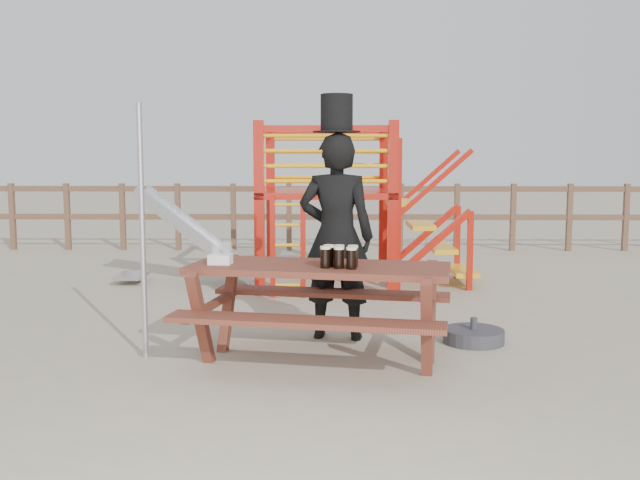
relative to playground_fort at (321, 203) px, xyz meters
The scene contains 10 objects.
ground 3.74m from the playground_fort, 91.99° to the right, with size 60.00×60.00×0.00m, color tan.
back_fence 3.44m from the playground_fort, 92.08° to the left, with size 15.09×0.09×1.20m.
playground_fort is the anchor object (origin of this frame).
picnic_table 3.68m from the playground_fort, 89.29° to the right, with size 2.30×1.78×0.80m.
man_with_hat 2.84m from the playground_fort, 86.19° to the right, with size 0.75×0.55×2.23m.
metal_pole 3.79m from the playground_fort, 111.75° to the right, with size 0.05×0.05×2.10m, color #B2B2B7.
parasol_base 3.47m from the playground_fort, 64.53° to the right, with size 0.55×0.55×0.23m.
paper_bag 3.69m from the playground_fort, 101.80° to the right, with size 0.18×0.14×0.08m, color white.
stout_pints 3.78m from the playground_fort, 86.84° to the right, with size 0.30×0.22×0.17m.
empty_glasses 3.56m from the playground_fort, 102.39° to the right, with size 0.14×0.29×0.15m.
Camera 1 is at (0.28, -5.71, 1.66)m, focal length 40.00 mm.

